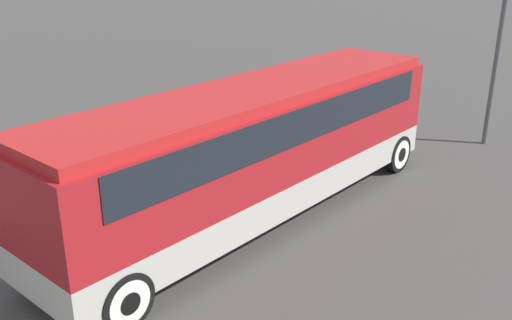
{
  "coord_description": "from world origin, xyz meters",
  "views": [
    {
      "loc": [
        -9.21,
        -8.07,
        6.13
      ],
      "look_at": [
        0.0,
        0.0,
        1.42
      ],
      "focal_mm": 40.0,
      "sensor_mm": 36.0,
      "label": 1
    }
  ],
  "objects_px": {
    "tour_bus": "(259,139)",
    "lamp_post": "(502,25)",
    "parked_car_mid": "(37,166)",
    "parked_car_near": "(186,125)"
  },
  "relations": [
    {
      "from": "tour_bus",
      "to": "lamp_post",
      "type": "bearing_deg",
      "value": -13.75
    },
    {
      "from": "tour_bus",
      "to": "lamp_post",
      "type": "height_order",
      "value": "lamp_post"
    },
    {
      "from": "parked_car_mid",
      "to": "lamp_post",
      "type": "distance_m",
      "value": 13.92
    },
    {
      "from": "tour_bus",
      "to": "parked_car_near",
      "type": "distance_m",
      "value": 5.56
    },
    {
      "from": "parked_car_mid",
      "to": "parked_car_near",
      "type": "bearing_deg",
      "value": -1.62
    },
    {
      "from": "tour_bus",
      "to": "parked_car_near",
      "type": "bearing_deg",
      "value": 66.25
    },
    {
      "from": "lamp_post",
      "to": "tour_bus",
      "type": "bearing_deg",
      "value": 166.25
    },
    {
      "from": "parked_car_near",
      "to": "tour_bus",
      "type": "bearing_deg",
      "value": -113.75
    },
    {
      "from": "parked_car_near",
      "to": "parked_car_mid",
      "type": "xyz_separation_m",
      "value": [
        -4.99,
        0.14,
        0.04
      ]
    },
    {
      "from": "parked_car_near",
      "to": "lamp_post",
      "type": "bearing_deg",
      "value": -47.45
    }
  ]
}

